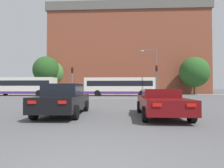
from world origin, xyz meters
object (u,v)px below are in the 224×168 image
Objects in this scene: pedestrian_waiting at (117,90)px; pedestrian_walking_east at (89,90)px; bus_crossing_lead at (120,86)px; car_roadster_right at (161,103)px; bus_crossing_trailing at (21,86)px; street_lamp_junction at (153,67)px; traffic_light_near_right at (157,76)px; car_saloon_left at (64,99)px; traffic_light_near_left at (72,77)px.

pedestrian_walking_east is at bearing 156.19° from pedestrian_waiting.
bus_crossing_lead is 8.64m from pedestrian_walking_east.
pedestrian_walking_east is (-8.48, 27.64, 0.35)m from car_roadster_right.
street_lamp_junction reaches higher than bus_crossing_trailing.
pedestrian_walking_east is at bearing 133.98° from traffic_light_near_right.
car_roadster_right is at bearing -174.74° from bus_crossing_lead.
bus_crossing_lead is 17.35m from bus_crossing_trailing.
car_roadster_right is 0.37× the size of bus_crossing_lead.
bus_crossing_lead is 2.68× the size of traffic_light_near_right.
car_saloon_left is at bearing 9.44° from pedestrian_walking_east.
car_roadster_right is 0.59× the size of street_lamp_junction.
car_saloon_left is 27.48m from pedestrian_walking_east.
bus_crossing_trailing is at bearing 173.73° from pedestrian_waiting.
car_roadster_right is 0.98× the size of traffic_light_near_right.
bus_crossing_lead is 6.68m from street_lamp_junction.
bus_crossing_lead is at bearing 96.72° from car_roadster_right.
street_lamp_junction is (3.25, 19.02, 3.89)m from car_roadster_right.
pedestrian_walking_east is (0.16, 11.92, -1.85)m from traffic_light_near_left.
street_lamp_junction reaches higher than bus_crossing_lead.
street_lamp_junction is at bearing 86.77° from traffic_light_near_right.
car_roadster_right is 16.13m from traffic_light_near_right.
street_lamp_junction is (0.19, 3.35, 1.57)m from traffic_light_near_right.
street_lamp_junction reaches higher than traffic_light_near_right.
traffic_light_near_right is 13.60m from pedestrian_waiting.
traffic_light_near_left is (-6.62, -6.22, 1.20)m from bus_crossing_lead.
car_roadster_right is at bearing 18.84° from pedestrian_walking_east.
pedestrian_waiting is at bearing 63.20° from traffic_light_near_left.
car_roadster_right is at bearing -6.43° from car_saloon_left.
bus_crossing_lead is 1.00× the size of bus_crossing_trailing.
bus_crossing_lead is 6.04m from pedestrian_waiting.
car_roadster_right is at bearing -61.20° from traffic_light_near_left.
bus_crossing_lead is 1.61× the size of street_lamp_junction.
car_saloon_left is 0.38× the size of bus_crossing_trailing.
traffic_light_near_right is (22.44, -6.00, 1.27)m from bus_crossing_trailing.
traffic_light_near_right is 3.71m from street_lamp_junction.
traffic_light_near_left reaches higher than pedestrian_waiting.
bus_crossing_lead is (2.80, 21.54, 0.89)m from car_saloon_left.
traffic_light_near_right reaches higher than pedestrian_waiting.
car_roadster_right is 29.09m from bus_crossing_trailing.
traffic_light_near_right is at bearing 45.75° from pedestrian_walking_east.
pedestrian_walking_east is (-3.67, 27.24, 0.23)m from car_saloon_left.
car_saloon_left is 21.74m from bus_crossing_lead.
traffic_light_near_left is 2.51× the size of pedestrian_waiting.
traffic_light_near_right is 2.57× the size of pedestrian_walking_east.
pedestrian_waiting is at bearing 96.53° from car_roadster_right.
car_roadster_right is 1.02× the size of traffic_light_near_left.
car_roadster_right is 28.91m from pedestrian_walking_east.
bus_crossing_trailing is 18.03m from pedestrian_waiting.
pedestrian_walking_east is at bearing 143.73° from street_lamp_junction.
bus_crossing_trailing is at bearing 173.32° from street_lamp_junction.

